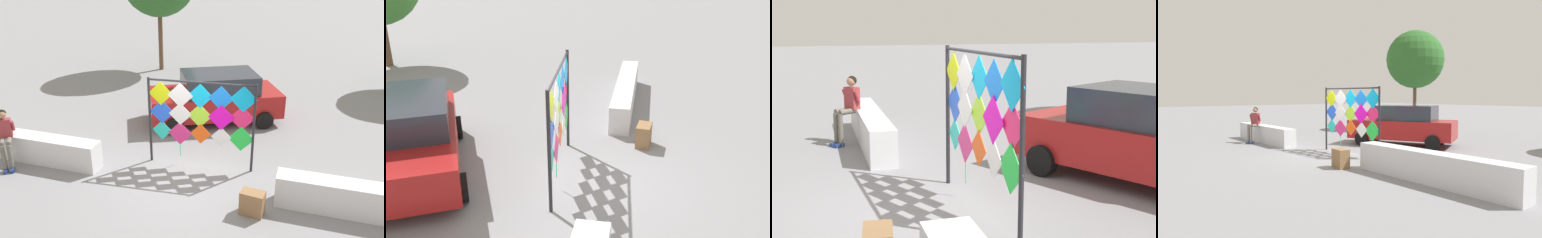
# 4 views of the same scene
# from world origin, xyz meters

# --- Properties ---
(ground) EXTENTS (120.00, 120.00, 0.00)m
(ground) POSITION_xyz_m (0.00, 0.00, 0.00)
(ground) COLOR gray
(plaza_ledge_right) EXTENTS (4.77, 0.55, 0.78)m
(plaza_ledge_right) POSITION_xyz_m (4.77, -0.39, 0.39)
(plaza_ledge_right) COLOR silver
(plaza_ledge_right) RESTS_ON ground
(kite_display_rack) EXTENTS (2.92, 0.30, 2.47)m
(kite_display_rack) POSITION_xyz_m (0.21, 0.71, 1.54)
(kite_display_rack) COLOR #232328
(kite_display_rack) RESTS_ON ground
(parked_car) EXTENTS (4.83, 3.71, 1.73)m
(parked_car) POSITION_xyz_m (-0.21, 3.97, 0.88)
(parked_car) COLOR maroon
(parked_car) RESTS_ON ground
(cardboard_box_large) EXTENTS (0.57, 0.40, 0.57)m
(cardboard_box_large) POSITION_xyz_m (1.94, -1.06, 0.28)
(cardboard_box_large) COLOR olive
(cardboard_box_large) RESTS_ON ground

